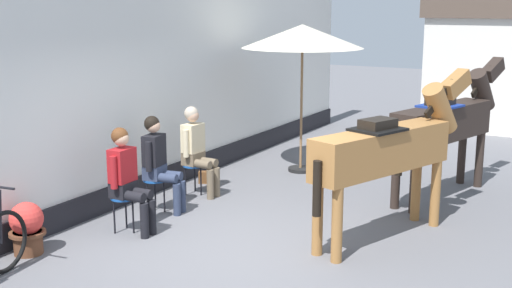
{
  "coord_description": "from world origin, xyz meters",
  "views": [
    {
      "loc": [
        3.86,
        -6.41,
        2.94
      ],
      "look_at": [
        -0.4,
        1.2,
        1.05
      ],
      "focal_mm": 45.82,
      "sensor_mm": 36.0,
      "label": 1
    }
  ],
  "objects_px": {
    "seated_visitor_near": "(127,175)",
    "seated_visitor_middle": "(158,159)",
    "saddled_horse_far": "(447,122)",
    "flower_planter_near": "(27,227)",
    "cafe_parasol": "(302,37)",
    "saddled_horse_near": "(389,149)",
    "satchel_bag": "(207,177)",
    "seated_visitor_far": "(196,146)"
  },
  "relations": [
    {
      "from": "flower_planter_near",
      "to": "cafe_parasol",
      "type": "distance_m",
      "value": 5.65
    },
    {
      "from": "saddled_horse_near",
      "to": "saddled_horse_far",
      "type": "height_order",
      "value": "same"
    },
    {
      "from": "flower_planter_near",
      "to": "satchel_bag",
      "type": "distance_m",
      "value": 3.67
    },
    {
      "from": "seated_visitor_far",
      "to": "saddled_horse_near",
      "type": "distance_m",
      "value": 3.22
    },
    {
      "from": "saddled_horse_near",
      "to": "flower_planter_near",
      "type": "bearing_deg",
      "value": -143.26
    },
    {
      "from": "satchel_bag",
      "to": "seated_visitor_near",
      "type": "bearing_deg",
      "value": 73.82
    },
    {
      "from": "flower_planter_near",
      "to": "seated_visitor_far",
      "type": "bearing_deg",
      "value": 83.05
    },
    {
      "from": "seated_visitor_far",
      "to": "seated_visitor_middle",
      "type": "bearing_deg",
      "value": -89.76
    },
    {
      "from": "saddled_horse_near",
      "to": "seated_visitor_middle",
      "type": "bearing_deg",
      "value": -169.79
    },
    {
      "from": "saddled_horse_far",
      "to": "cafe_parasol",
      "type": "bearing_deg",
      "value": 173.98
    },
    {
      "from": "satchel_bag",
      "to": "seated_visitor_middle",
      "type": "bearing_deg",
      "value": 72.63
    },
    {
      "from": "flower_planter_near",
      "to": "cafe_parasol",
      "type": "xyz_separation_m",
      "value": [
        1.15,
        5.15,
        2.03
      ]
    },
    {
      "from": "saddled_horse_far",
      "to": "seated_visitor_near",
      "type": "bearing_deg",
      "value": -130.57
    },
    {
      "from": "seated_visitor_near",
      "to": "satchel_bag",
      "type": "bearing_deg",
      "value": 99.52
    },
    {
      "from": "seated_visitor_middle",
      "to": "saddled_horse_near",
      "type": "height_order",
      "value": "saddled_horse_near"
    },
    {
      "from": "seated_visitor_middle",
      "to": "saddled_horse_far",
      "type": "xyz_separation_m",
      "value": [
        3.36,
        2.8,
        0.38
      ]
    },
    {
      "from": "seated_visitor_near",
      "to": "seated_visitor_middle",
      "type": "xyz_separation_m",
      "value": [
        -0.18,
        0.9,
        0.0
      ]
    },
    {
      "from": "cafe_parasol",
      "to": "seated_visitor_far",
      "type": "bearing_deg",
      "value": -110.24
    },
    {
      "from": "seated_visitor_middle",
      "to": "saddled_horse_near",
      "type": "relative_size",
      "value": 0.49
    },
    {
      "from": "seated_visitor_near",
      "to": "flower_planter_near",
      "type": "relative_size",
      "value": 2.17
    },
    {
      "from": "seated_visitor_middle",
      "to": "seated_visitor_near",
      "type": "bearing_deg",
      "value": -78.4
    },
    {
      "from": "seated_visitor_middle",
      "to": "cafe_parasol",
      "type": "relative_size",
      "value": 0.54
    },
    {
      "from": "seated_visitor_near",
      "to": "saddled_horse_near",
      "type": "bearing_deg",
      "value": 26.27
    },
    {
      "from": "saddled_horse_far",
      "to": "satchel_bag",
      "type": "distance_m",
      "value": 3.93
    },
    {
      "from": "seated_visitor_far",
      "to": "saddled_horse_near",
      "type": "bearing_deg",
      "value": -6.97
    },
    {
      "from": "seated_visitor_near",
      "to": "saddled_horse_far",
      "type": "distance_m",
      "value": 4.89
    },
    {
      "from": "saddled_horse_far",
      "to": "cafe_parasol",
      "type": "distance_m",
      "value": 2.86
    },
    {
      "from": "satchel_bag",
      "to": "saddled_horse_far",
      "type": "bearing_deg",
      "value": 173.02
    },
    {
      "from": "seated_visitor_near",
      "to": "seated_visitor_middle",
      "type": "height_order",
      "value": "same"
    },
    {
      "from": "seated_visitor_far",
      "to": "flower_planter_near",
      "type": "xyz_separation_m",
      "value": [
        -0.37,
        -3.03,
        -0.44
      ]
    },
    {
      "from": "seated_visitor_near",
      "to": "saddled_horse_far",
      "type": "height_order",
      "value": "saddled_horse_far"
    },
    {
      "from": "seated_visitor_far",
      "to": "flower_planter_near",
      "type": "relative_size",
      "value": 2.17
    },
    {
      "from": "seated_visitor_middle",
      "to": "flower_planter_near",
      "type": "relative_size",
      "value": 2.17
    },
    {
      "from": "seated_visitor_near",
      "to": "flower_planter_near",
      "type": "distance_m",
      "value": 1.37
    },
    {
      "from": "saddled_horse_near",
      "to": "saddled_horse_far",
      "type": "distance_m",
      "value": 2.24
    },
    {
      "from": "seated_visitor_far",
      "to": "saddled_horse_far",
      "type": "bearing_deg",
      "value": 28.77
    },
    {
      "from": "saddled_horse_near",
      "to": "flower_planter_near",
      "type": "height_order",
      "value": "saddled_horse_near"
    },
    {
      "from": "seated_visitor_far",
      "to": "cafe_parasol",
      "type": "distance_m",
      "value": 2.76
    },
    {
      "from": "seated_visitor_near",
      "to": "cafe_parasol",
      "type": "distance_m",
      "value": 4.32
    },
    {
      "from": "seated_visitor_middle",
      "to": "saddled_horse_near",
      "type": "xyz_separation_m",
      "value": [
        3.17,
        0.57,
        0.38
      ]
    },
    {
      "from": "seated_visitor_middle",
      "to": "saddled_horse_far",
      "type": "height_order",
      "value": "saddled_horse_far"
    },
    {
      "from": "saddled_horse_far",
      "to": "saddled_horse_near",
      "type": "bearing_deg",
      "value": -94.88
    }
  ]
}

